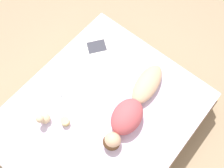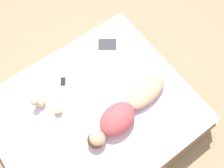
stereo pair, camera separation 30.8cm
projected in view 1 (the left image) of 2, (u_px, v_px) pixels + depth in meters
The scene contains 7 objects.
ground_plane at pixel (102, 125), 3.40m from camera, with size 12.00×12.00×0.00m, color #9E8466.
bed at pixel (101, 120), 3.20m from camera, with size 1.93×2.27×0.46m.
person at pixel (132, 108), 2.91m from camera, with size 0.43×1.19×0.23m.
open_magazine at pixel (99, 55), 3.30m from camera, with size 0.63×0.59×0.01m.
coffee_mug at pixel (65, 121), 2.90m from camera, with size 0.13×0.10×0.08m.
cell_phone at pixel (63, 93), 3.09m from camera, with size 0.16×0.14×0.01m.
plush_toy at pixel (44, 118), 2.88m from camera, with size 0.13×0.15×0.18m.
Camera 1 is at (-0.70, 0.63, 3.32)m, focal length 42.00 mm.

